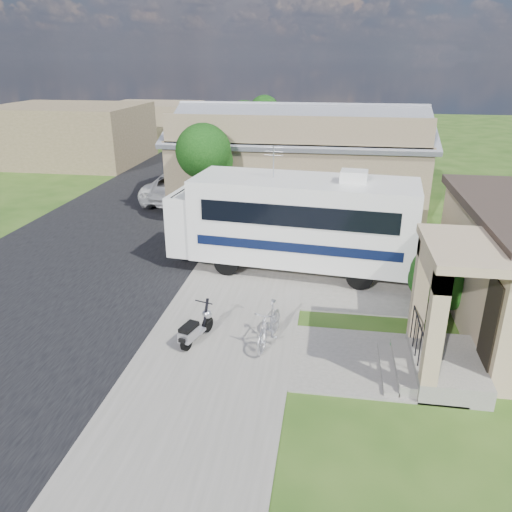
# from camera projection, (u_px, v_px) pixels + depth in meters

# --- Properties ---
(ground) EXTENTS (120.00, 120.00, 0.00)m
(ground) POSITION_uv_depth(u_px,v_px,m) (260.00, 333.00, 13.89)
(ground) COLOR #244612
(street_slab) EXTENTS (9.00, 80.00, 0.02)m
(street_slab) POSITION_uv_depth(u_px,v_px,m) (137.00, 216.00, 24.13)
(street_slab) COLOR black
(street_slab) RESTS_ON ground
(sidewalk_slab) EXTENTS (4.00, 80.00, 0.06)m
(sidewalk_slab) POSITION_uv_depth(u_px,v_px,m) (270.00, 222.00, 23.19)
(sidewalk_slab) COLOR slate
(sidewalk_slab) RESTS_ON ground
(driveway_slab) EXTENTS (7.00, 6.00, 0.05)m
(driveway_slab) POSITION_uv_depth(u_px,v_px,m) (320.00, 272.00, 17.79)
(driveway_slab) COLOR slate
(driveway_slab) RESTS_ON ground
(walk_slab) EXTENTS (4.00, 3.00, 0.05)m
(walk_slab) POSITION_uv_depth(u_px,v_px,m) (372.00, 362.00, 12.53)
(walk_slab) COLOR slate
(walk_slab) RESTS_ON ground
(warehouse) EXTENTS (12.50, 8.40, 5.04)m
(warehouse) POSITION_uv_depth(u_px,v_px,m) (299.00, 163.00, 25.96)
(warehouse) COLOR #78654B
(warehouse) RESTS_ON ground
(distant_bldg_far) EXTENTS (10.00, 8.00, 4.00)m
(distant_bldg_far) POSITION_uv_depth(u_px,v_px,m) (71.00, 134.00, 35.75)
(distant_bldg_far) COLOR brown
(distant_bldg_far) RESTS_ON ground
(distant_bldg_near) EXTENTS (8.00, 7.00, 3.20)m
(distant_bldg_near) POSITION_uv_depth(u_px,v_px,m) (155.00, 121.00, 46.62)
(distant_bldg_near) COLOR #78654B
(distant_bldg_near) RESTS_ON ground
(street_tree_a) EXTENTS (2.44, 2.40, 4.58)m
(street_tree_a) POSITION_uv_depth(u_px,v_px,m) (206.00, 154.00, 21.51)
(street_tree_a) COLOR #311D15
(street_tree_a) RESTS_ON ground
(street_tree_b) EXTENTS (2.44, 2.40, 4.73)m
(street_tree_b) POSITION_uv_depth(u_px,v_px,m) (246.00, 123.00, 30.63)
(street_tree_b) COLOR #311D15
(street_tree_b) RESTS_ON ground
(street_tree_c) EXTENTS (2.44, 2.40, 4.42)m
(street_tree_c) POSITION_uv_depth(u_px,v_px,m) (266.00, 112.00, 38.99)
(street_tree_c) COLOR #311D15
(street_tree_c) RESTS_ON ground
(motorhome) EXTENTS (8.70, 3.50, 4.35)m
(motorhome) POSITION_uv_depth(u_px,v_px,m) (294.00, 220.00, 17.44)
(motorhome) COLOR white
(motorhome) RESTS_ON ground
(shrub) EXTENTS (2.08, 1.99, 2.55)m
(shrub) POSITION_uv_depth(u_px,v_px,m) (445.00, 271.00, 14.64)
(shrub) COLOR #311D15
(shrub) RESTS_ON ground
(scooter) EXTENTS (0.73, 1.49, 1.00)m
(scooter) POSITION_uv_depth(u_px,v_px,m) (195.00, 329.00, 13.20)
(scooter) COLOR black
(scooter) RESTS_ON ground
(bicycle) EXTENTS (0.86, 1.93, 1.12)m
(bicycle) POSITION_uv_depth(u_px,v_px,m) (269.00, 327.00, 13.11)
(bicycle) COLOR #B2B1B9
(bicycle) RESTS_ON ground
(pickup_truck) EXTENTS (3.10, 5.92, 1.59)m
(pickup_truck) POSITION_uv_depth(u_px,v_px,m) (181.00, 185.00, 26.59)
(pickup_truck) COLOR silver
(pickup_truck) RESTS_ON ground
(van) EXTENTS (3.14, 6.46, 1.81)m
(van) POSITION_uv_depth(u_px,v_px,m) (209.00, 158.00, 33.00)
(van) COLOR silver
(van) RESTS_ON ground
(garden_hose) EXTENTS (0.37, 0.37, 0.17)m
(garden_hose) POSITION_uv_depth(u_px,v_px,m) (397.00, 348.00, 13.05)
(garden_hose) COLOR #136227
(garden_hose) RESTS_ON ground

